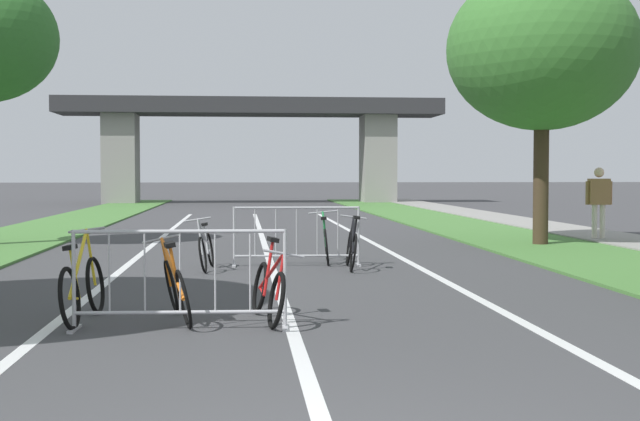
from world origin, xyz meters
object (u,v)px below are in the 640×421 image
at_px(bicycle_green_4, 326,242).
at_px(crowd_barrier_nearest, 180,280).
at_px(tree_right_maple_mid, 542,50).
at_px(crowd_barrier_second, 297,237).
at_px(bicycle_black_0, 352,247).
at_px(bicycle_orange_2, 176,288).
at_px(bicycle_yellow_5, 83,288).
at_px(bicycle_red_3, 268,290).
at_px(bicycle_silver_1, 206,249).
at_px(pedestrian_strolling, 599,196).

bearing_deg(bicycle_green_4, crowd_barrier_nearest, -103.68).
xyz_separation_m(tree_right_maple_mid, crowd_barrier_second, (-5.71, -3.69, -3.86)).
height_order(tree_right_maple_mid, bicycle_black_0, tree_right_maple_mid).
bearing_deg(crowd_barrier_nearest, bicycle_orange_2, 98.71).
bearing_deg(bicycle_yellow_5, tree_right_maple_mid, 52.30).
xyz_separation_m(crowd_barrier_second, bicycle_red_3, (-0.67, -5.70, -0.17)).
height_order(bicycle_black_0, bicycle_green_4, bicycle_green_4).
distance_m(bicycle_black_0, bicycle_yellow_5, 6.18).
height_order(crowd_barrier_second, bicycle_green_4, crowd_barrier_second).
bearing_deg(bicycle_green_4, bicycle_silver_1, -151.87).
distance_m(crowd_barrier_nearest, bicycle_yellow_5, 1.24).
relative_size(crowd_barrier_second, bicycle_red_3, 1.38).
relative_size(crowd_barrier_nearest, bicycle_silver_1, 1.40).
bearing_deg(pedestrian_strolling, bicycle_green_4, -142.28).
bearing_deg(bicycle_yellow_5, bicycle_green_4, 66.16).
height_order(tree_right_maple_mid, crowd_barrier_second, tree_right_maple_mid).
bearing_deg(crowd_barrier_second, bicycle_yellow_5, -115.91).
bearing_deg(bicycle_yellow_5, crowd_barrier_second, 68.66).
distance_m(bicycle_black_0, bicycle_red_3, 5.37).
distance_m(crowd_barrier_second, bicycle_orange_2, 5.87).
distance_m(tree_right_maple_mid, bicycle_green_4, 7.27).
bearing_deg(bicycle_yellow_5, bicycle_red_3, 1.07).
bearing_deg(bicycle_silver_1, crowd_barrier_nearest, 94.06).
xyz_separation_m(bicycle_red_3, bicycle_yellow_5, (-2.04, 0.12, 0.03)).
distance_m(bicycle_green_4, pedestrian_strolling, 8.36).
distance_m(bicycle_black_0, bicycle_silver_1, 2.48).
bearing_deg(crowd_barrier_nearest, bicycle_black_0, 65.71).
bearing_deg(crowd_barrier_second, bicycle_red_3, -96.73).
height_order(tree_right_maple_mid, crowd_barrier_nearest, tree_right_maple_mid).
bearing_deg(bicycle_orange_2, crowd_barrier_second, 61.94).
relative_size(bicycle_green_4, bicycle_yellow_5, 0.93).
bearing_deg(bicycle_green_4, pedestrian_strolling, 37.03).
bearing_deg(bicycle_red_3, tree_right_maple_mid, -132.64).
bearing_deg(bicycle_orange_2, crowd_barrier_nearest, -92.65).
xyz_separation_m(bicycle_black_0, bicycle_green_4, (-0.34, 1.04, 0.00)).
relative_size(bicycle_orange_2, bicycle_red_3, 1.05).
xyz_separation_m(bicycle_orange_2, bicycle_yellow_5, (-1.02, 0.05, 0.00)).
relative_size(tree_right_maple_mid, crowd_barrier_nearest, 2.73).
xyz_separation_m(bicycle_green_4, pedestrian_strolling, (7.03, 4.48, 0.70)).
xyz_separation_m(crowd_barrier_nearest, bicycle_silver_1, (0.04, 5.68, -0.17)).
xyz_separation_m(bicycle_green_4, bicycle_yellow_5, (-3.27, -6.05, -0.00)).
bearing_deg(bicycle_green_4, crowd_barrier_second, -135.39).
bearing_deg(tree_right_maple_mid, bicycle_orange_2, -128.47).
bearing_deg(bicycle_black_0, bicycle_orange_2, -113.83).
xyz_separation_m(tree_right_maple_mid, bicycle_red_3, (-6.38, -9.39, -4.03)).
relative_size(bicycle_silver_1, pedestrian_strolling, 0.91).
distance_m(bicycle_black_0, bicycle_orange_2, 5.68).
xyz_separation_m(crowd_barrier_second, pedestrian_strolling, (7.59, 4.95, 0.56)).
xyz_separation_m(tree_right_maple_mid, pedestrian_strolling, (1.88, 1.26, -3.30)).
bearing_deg(bicycle_black_0, tree_right_maple_mid, 44.81).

